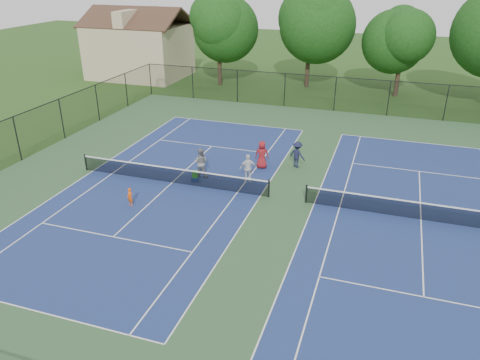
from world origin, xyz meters
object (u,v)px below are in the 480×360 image
(bystander_c, at_px, (262,155))
(ball_hopper, at_px, (195,174))
(bystander_b, at_px, (297,154))
(tree_back_a, at_px, (219,26))
(tree_back_b, at_px, (310,21))
(tree_back_c, at_px, (403,38))
(ball_crate, at_px, (195,179))
(instructor, at_px, (201,162))
(clapboard_house, at_px, (140,49))
(child_player, at_px, (130,197))
(bystander_a, at_px, (248,168))

(bystander_c, distance_m, ball_hopper, 4.57)
(ball_hopper, bearing_deg, bystander_b, 37.41)
(bystander_b, bearing_deg, ball_hopper, 61.52)
(tree_back_a, xyz_separation_m, tree_back_b, (9.00, 2.00, 0.56))
(tree_back_a, bearing_deg, tree_back_b, 12.53)
(tree_back_c, bearing_deg, bystander_c, -109.65)
(tree_back_c, xyz_separation_m, bystander_c, (-7.56, -21.16, -4.58))
(tree_back_c, xyz_separation_m, bystander_b, (-5.47, -20.32, -4.62))
(tree_back_c, bearing_deg, bystander_b, -105.06)
(tree_back_b, height_order, bystander_c, tree_back_b)
(bystander_c, xyz_separation_m, ball_crate, (-3.22, -3.22, -0.76))
(instructor, bearing_deg, ball_crate, 81.82)
(bystander_b, distance_m, bystander_c, 2.25)
(tree_back_a, bearing_deg, clapboard_house, 174.29)
(child_player, height_order, ball_hopper, child_player)
(child_player, xyz_separation_m, bystander_b, (7.39, 7.98, 0.35))
(tree_back_b, relative_size, clapboard_house, 0.93)
(tree_back_a, distance_m, child_player, 28.32)
(ball_crate, bearing_deg, bystander_c, 44.94)
(tree_back_c, distance_m, instructor, 26.28)
(child_player, bearing_deg, bystander_c, 73.42)
(tree_back_a, height_order, clapboard_house, tree_back_a)
(tree_back_c, xyz_separation_m, bystander_a, (-7.76, -23.41, -4.61))
(instructor, bearing_deg, clapboard_house, -57.47)
(child_player, bearing_deg, tree_back_c, 85.61)
(ball_crate, bearing_deg, clapboard_house, 125.24)
(tree_back_a, height_order, ball_crate, tree_back_a)
(tree_back_c, bearing_deg, bystander_a, -108.33)
(child_player, bearing_deg, tree_back_a, 120.71)
(child_player, relative_size, bystander_a, 0.58)
(tree_back_c, distance_m, ball_hopper, 27.12)
(clapboard_house, bearing_deg, bystander_b, -42.04)
(ball_crate, xyz_separation_m, ball_hopper, (0.00, 0.00, 0.33))
(bystander_a, height_order, ball_crate, bystander_a)
(tree_back_a, relative_size, clapboard_house, 0.85)
(bystander_b, xyz_separation_m, ball_crate, (-5.31, -4.06, -0.72))
(bystander_a, height_order, bystander_b, bystander_a)
(tree_back_b, relative_size, bystander_b, 5.85)
(instructor, distance_m, bystander_b, 6.17)
(instructor, relative_size, bystander_a, 1.04)
(bystander_a, bearing_deg, tree_back_c, -136.09)
(clapboard_house, height_order, ball_crate, clapboard_house)
(tree_back_c, bearing_deg, tree_back_b, 173.66)
(tree_back_b, height_order, bystander_b, tree_back_b)
(clapboard_house, distance_m, bystander_a, 31.03)
(clapboard_house, height_order, bystander_c, clapboard_house)
(tree_back_a, xyz_separation_m, bystander_a, (10.24, -22.41, -5.17))
(bystander_a, relative_size, bystander_b, 1.02)
(tree_back_a, xyz_separation_m, instructor, (7.28, -22.56, -5.13))
(clapboard_house, bearing_deg, instructor, -53.74)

